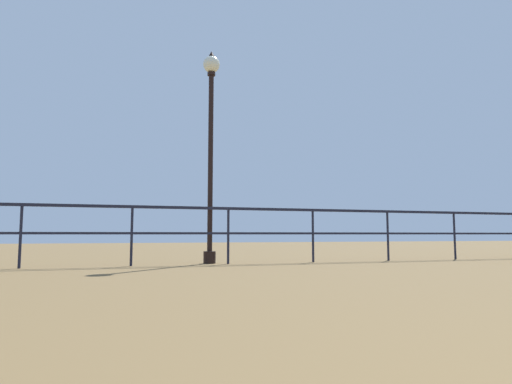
# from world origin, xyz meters

# --- Properties ---
(pier_railing) EXTENTS (23.51, 0.05, 1.02)m
(pier_railing) POSITION_xyz_m (0.00, 9.14, 0.75)
(pier_railing) COLOR black
(pier_railing) RESTS_ON ground_plane
(lamppost_center) EXTENTS (0.32, 0.32, 4.01)m
(lamppost_center) POSITION_xyz_m (-0.28, 9.39, 2.49)
(lamppost_center) COLOR black
(lamppost_center) RESTS_ON ground_plane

